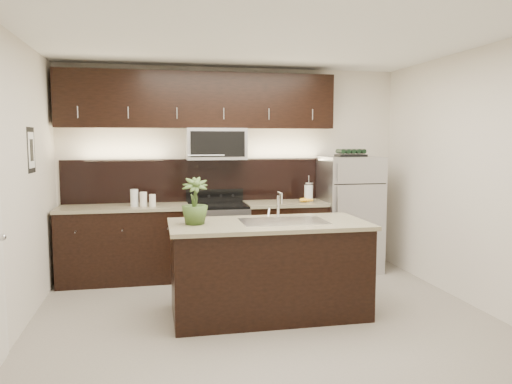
% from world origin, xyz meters
% --- Properties ---
extents(ground, '(4.50, 4.50, 0.00)m').
position_xyz_m(ground, '(0.00, 0.00, 0.00)').
color(ground, gray).
rests_on(ground, ground).
extents(room_walls, '(4.52, 4.02, 2.71)m').
position_xyz_m(room_walls, '(-0.11, -0.04, 1.70)').
color(room_walls, beige).
rests_on(room_walls, ground).
extents(counter_run, '(3.51, 0.65, 0.94)m').
position_xyz_m(counter_run, '(-0.46, 1.69, 0.47)').
color(counter_run, black).
rests_on(counter_run, ground).
extents(upper_fixtures, '(3.49, 0.40, 1.66)m').
position_xyz_m(upper_fixtures, '(-0.43, 1.84, 2.14)').
color(upper_fixtures, black).
rests_on(upper_fixtures, counter_run).
extents(island, '(1.96, 0.96, 0.94)m').
position_xyz_m(island, '(0.07, 0.16, 0.47)').
color(island, black).
rests_on(island, ground).
extents(sink_faucet, '(0.84, 0.50, 0.28)m').
position_xyz_m(sink_faucet, '(0.22, 0.17, 0.96)').
color(sink_faucet, silver).
rests_on(sink_faucet, island).
extents(refrigerator, '(0.74, 0.67, 1.53)m').
position_xyz_m(refrigerator, '(1.53, 1.63, 0.77)').
color(refrigerator, '#B2B2B7').
rests_on(refrigerator, ground).
extents(wine_rack, '(0.38, 0.23, 0.09)m').
position_xyz_m(wine_rack, '(1.53, 1.63, 1.57)').
color(wine_rack, black).
rests_on(wine_rack, refrigerator).
extents(plant, '(0.26, 0.26, 0.45)m').
position_xyz_m(plant, '(-0.66, 0.18, 1.17)').
color(plant, '#354E1F').
rests_on(plant, island).
extents(canisters, '(0.31, 0.16, 0.21)m').
position_xyz_m(canisters, '(-1.20, 1.61, 1.03)').
color(canisters, silver).
rests_on(canisters, counter_run).
extents(french_press, '(0.12, 0.12, 0.34)m').
position_xyz_m(french_press, '(0.95, 1.64, 1.07)').
color(french_press, silver).
rests_on(french_press, counter_run).
extents(bananas, '(0.21, 0.17, 0.06)m').
position_xyz_m(bananas, '(0.85, 1.61, 0.97)').
color(bananas, gold).
rests_on(bananas, counter_run).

